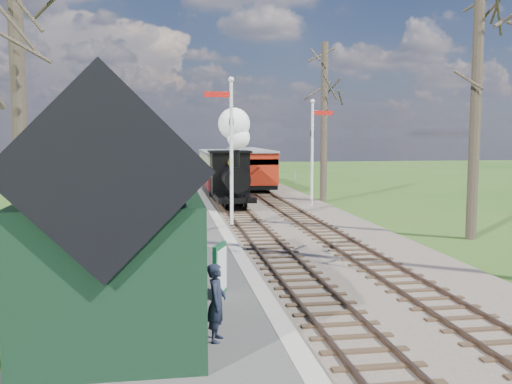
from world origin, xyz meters
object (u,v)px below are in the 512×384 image
Objects in this scene: sign_board at (220,270)px; bench at (173,266)px; station_shed at (120,217)px; coach at (221,170)px; red_carriage_a at (256,169)px; person at (217,303)px; locomotive at (232,166)px; red_carriage_b at (245,165)px; semaphore_near at (230,141)px; semaphore_far at (314,144)px.

sign_board reaches higher than bench.
station_shed is 0.80× the size of coach.
station_shed reaches higher than red_carriage_a.
bench is (-5.85, -23.42, -0.93)m from red_carriage_a.
red_carriage_a is 24.16m from bench.
station_shed reaches higher than coach.
person reaches higher than bench.
station_shed is at bearing -111.08° from bench.
station_shed is at bearing -100.27° from coach.
red_carriage_b is (2.61, 14.00, -0.72)m from locomotive.
coach reaches higher than sign_board.
semaphore_near is 5.85m from locomotive.
person is at bearing -40.62° from station_shed.
red_carriage_a is (3.37, 14.15, -2.07)m from semaphore_near.
station_shed is 18.16m from locomotive.
red_carriage_b is (2.60, 7.93, -0.10)m from coach.
red_carriage_a is 4.40× the size of sign_board.
semaphore_far reaches higher than red_carriage_b.
sign_board is (-1.43, -10.68, -2.82)m from semaphore_near.
station_shed is 12.58m from semaphore_near.
red_carriage_b is (-1.77, 13.65, -1.80)m from semaphore_far.
red_carriage_b is (6.90, 31.65, -0.72)m from station_shed.
locomotive is 16.53m from sign_board.
semaphore_far reaches higher than locomotive.
station_shed is 1.27× the size of locomotive.
locomotive is 4.10× the size of sign_board.
semaphore_near is at bearing -99.73° from red_carriage_b.
semaphore_far is at bearing 68.48° from sign_board.
red_carriage_b is (3.37, 19.65, -2.07)m from semaphore_near.
coach is 4.95× the size of bench.
semaphore_far is 13.88m from red_carriage_b.
semaphore_far is at bearing 49.40° from semaphore_near.
semaphore_near reaches higher than sign_board.
station_shed is 24.11m from coach.
semaphore_near is 0.79× the size of coach.
semaphore_far reaches higher than bench.
red_carriage_a is at bearing -90.00° from red_carriage_b.
semaphore_near is 1.26× the size of locomotive.
red_carriage_a reaches higher than person.
sign_board is at bearing -53.44° from bench.
semaphore_far is 3.57× the size of bench.
coach is at bearing 9.74° from person.
red_carriage_a is at bearing 75.99° from bench.
semaphore_near is 14.69m from red_carriage_a.
sign_board is at bearing 32.30° from station_shed.
sign_board is 0.86× the size of person.
sign_board is (-4.80, -30.33, -0.74)m from red_carriage_b.
sign_board is (2.09, 1.32, -1.46)m from station_shed.
red_carriage_a is 1.00× the size of red_carriage_b.
station_shed is 4.47× the size of person.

